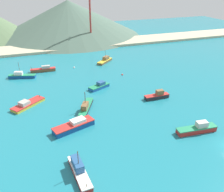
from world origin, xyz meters
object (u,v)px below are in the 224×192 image
Objects in this scene: fishing_boat_11 at (44,69)px; buoy_1 at (74,68)px; fishing_boat_9 at (157,96)px; fishing_boat_4 at (22,76)px; fishing_boat_2 at (86,107)px; fishing_boat_13 at (79,170)px; fishing_boat_0 at (105,60)px; fishing_boat_8 at (74,126)px; buoy_0 at (122,75)px; fishing_boat_12 at (99,86)px; fishing_boat_10 at (28,104)px; radio_tower at (90,16)px; fishing_boat_1 at (197,129)px.

fishing_boat_11 reaches higher than buoy_1.
fishing_boat_4 is at bearing 140.59° from fishing_boat_9.
fishing_boat_13 is (-7.31, -23.71, 0.15)m from fishing_boat_2.
fishing_boat_4 is 9.41m from fishing_boat_11.
fishing_boat_8 is at bearing -116.56° from fishing_boat_0.
fishing_boat_8 reaches higher than buoy_0.
fishing_boat_11 is 1.25× the size of fishing_boat_12.
fishing_boat_10 is at bearing -167.88° from fishing_boat_12.
fishing_boat_12 is at bearing -102.67° from radio_tower.
fishing_boat_11 is 59.56m from fishing_boat_13.
fishing_boat_10 is (-33.93, -30.89, -0.19)m from fishing_boat_0.
fishing_boat_12 is at bearing 12.12° from fishing_boat_10.
fishing_boat_0 is 1.09× the size of fishing_boat_9.
buoy_0 is at bearing -15.47° from fishing_boat_4.
fishing_boat_9 reaches higher than buoy_0.
fishing_boat_2 is 1.07× the size of fishing_boat_11.
fishing_boat_4 is at bearing 92.91° from fishing_boat_10.
fishing_boat_1 is 1.02× the size of fishing_boat_10.
fishing_boat_2 is 15.33× the size of buoy_0.
fishing_boat_4 is at bearing -168.83° from buoy_1.
fishing_boat_8 is at bearing -164.13° from fishing_boat_9.
fishing_boat_4 is 1.03× the size of fishing_boat_13.
buoy_1 is (12.22, -0.16, -0.69)m from fishing_boat_11.
fishing_boat_9 is 73.09m from radio_tower.
fishing_boat_8 is 84.86m from radio_tower.
buoy_1 is 0.03× the size of radio_tower.
fishing_boat_1 is 91.99m from radio_tower.
fishing_boat_13 is (-29.87, -3.96, 0.04)m from fishing_boat_1.
fishing_boat_11 is at bearing -129.72° from radio_tower.
fishing_boat_12 is 9.70× the size of buoy_1.
fishing_boat_13 reaches higher than fishing_boat_0.
buoy_0 is (28.03, -14.31, -0.71)m from fishing_boat_11.
fishing_boat_10 is (-15.42, 7.83, -0.17)m from fishing_boat_2.
buoy_1 is (-15.82, 14.15, 0.02)m from buoy_0.
fishing_boat_4 is (-39.20, 51.36, -0.07)m from fishing_boat_1.
fishing_boat_2 is 13.01× the size of buoy_1.
fishing_boat_11 is 48.09m from radio_tower.
fishing_boat_13 is (-29.80, -23.18, 0.06)m from fishing_boat_9.
buoy_1 is at bearing 117.06° from fishing_boat_9.
fishing_boat_10 is 37.81m from buoy_0.
fishing_boat_10 is at bearing -158.75° from buoy_0.
fishing_boat_4 reaches higher than buoy_0.
fishing_boat_8 is 44.32m from fishing_boat_11.
radio_tower is (28.35, 94.77, 14.58)m from fishing_boat_13.
fishing_boat_10 is (-10.40, 16.19, -0.25)m from fishing_boat_8.
fishing_boat_9 is 0.78× the size of fishing_boat_10.
fishing_boat_0 is 26.89m from fishing_boat_11.
buoy_1 is (20.62, 4.07, -0.70)m from fishing_boat_4.
radio_tower is (2.53, 32.35, 14.71)m from fishing_boat_0.
fishing_boat_4 is 1.27× the size of fishing_boat_9.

